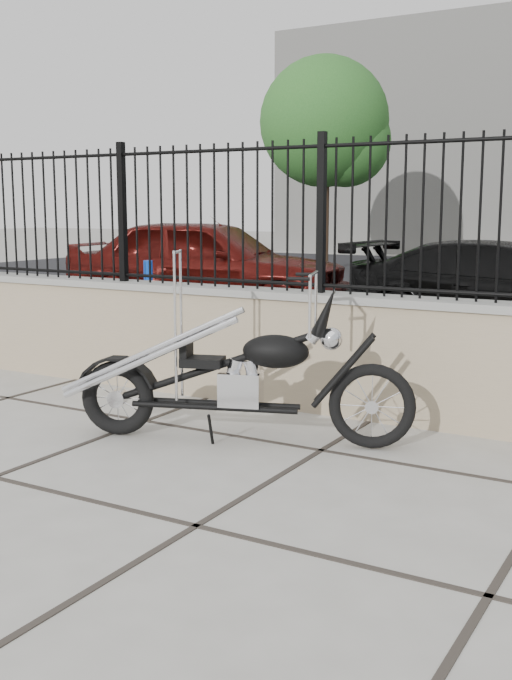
{
  "coord_description": "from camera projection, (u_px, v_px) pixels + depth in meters",
  "views": [
    {
      "loc": [
        3.72,
        -3.21,
        1.63
      ],
      "look_at": [
        0.87,
        1.7,
        0.68
      ],
      "focal_mm": 42.0,
      "sensor_mm": 36.0,
      "label": 1
    }
  ],
  "objects": [
    {
      "name": "parking_lot",
      "position": [
        495.0,
        292.0,
        15.51
      ],
      "size": [
        30.0,
        30.0,
        0.0
      ],
      "primitive_type": "plane",
      "color": "black",
      "rests_on": "ground"
    },
    {
      "name": "tree_left",
      "position": [
        324.0,
        116.0,
        20.76
      ],
      "size": [
        3.38,
        3.38,
        5.71
      ],
      "rotation": [
        0.0,
        0.0,
        0.22
      ],
      "color": "#382619",
      "rests_on": "ground_plane"
    },
    {
      "name": "retaining_wall",
      "position": [
        216.0,
        341.0,
        6.91
      ],
      "size": [
        14.0,
        0.36,
        0.96
      ],
      "primitive_type": "cube",
      "color": "gray",
      "rests_on": "ground_plane"
    },
    {
      "name": "iron_fence",
      "position": [
        215.0,
        216.0,
        6.73
      ],
      "size": [
        14.0,
        0.08,
        1.2
      ],
      "primitive_type": "cube",
      "color": "black",
      "rests_on": "retaining_wall"
    },
    {
      "name": "chopper_motorcycle",
      "position": [
        234.0,
        346.0,
        5.5
      ],
      "size": [
        2.28,
        1.12,
        1.36
      ],
      "primitive_type": null,
      "rotation": [
        0.0,
        0.0,
        0.33
      ],
      "color": "black",
      "rests_on": "ground_plane"
    },
    {
      "name": "car_black",
      "position": [
        510.0,
        289.0,
        10.04
      ],
      "size": [
        4.28,
        1.94,
        1.21
      ],
      "primitive_type": "imported",
      "rotation": [
        0.0,
        0.0,
        1.51
      ],
      "color": "black",
      "rests_on": "parking_lot"
    },
    {
      "name": "car_red",
      "position": [
        207.0,
        265.0,
        12.33
      ],
      "size": [
        4.66,
        2.51,
        1.51
      ],
      "primitive_type": "imported",
      "rotation": [
        0.0,
        0.0,
        1.74
      ],
      "color": "#4A0D0A",
      "rests_on": "parking_lot"
    },
    {
      "name": "bollard_a",
      "position": [
        149.0,
        299.0,
        10.1
      ],
      "size": [
        0.15,
        0.15,
        0.97
      ],
      "primitive_type": "cylinder",
      "rotation": [
        0.0,
        0.0,
        0.43
      ],
      "color": "#0B57A5",
      "rests_on": "ground_plane"
    }
  ]
}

